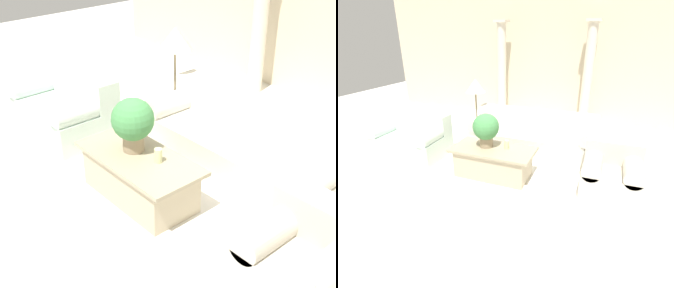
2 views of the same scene
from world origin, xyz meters
TOP-DOWN VIEW (x-y plane):
  - ground_plane at (0.00, 0.00)m, footprint 16.00×16.00m
  - wall_back at (0.00, 3.15)m, footprint 10.00×0.06m
  - sofa_long at (0.18, 0.78)m, footprint 2.48×0.87m
  - loveseat at (-2.03, -0.23)m, footprint 1.43×0.87m
  - coffee_table at (-0.15, -0.47)m, footprint 1.38×0.68m
  - potted_plant at (-0.29, -0.43)m, footprint 0.44×0.44m
  - pillar_candle at (0.07, -0.39)m, footprint 0.08×0.08m
  - floor_lamp at (-1.15, 0.90)m, footprint 0.44×0.44m
  - column_left at (-1.28, 2.71)m, footprint 0.33×0.33m
  - column_right at (0.98, 2.71)m, footprint 0.33×0.33m
  - armchair at (1.72, -0.27)m, footprint 0.84×0.80m

SIDE VIEW (x-z plane):
  - ground_plane at x=0.00m, z-range 0.00..0.00m
  - coffee_table at x=-0.15m, z-range 0.01..0.50m
  - sofa_long at x=0.18m, z-range -0.07..0.72m
  - loveseat at x=-2.03m, z-range -0.06..0.73m
  - armchair at x=1.72m, z-range -0.04..0.72m
  - pillar_candle at x=0.07m, z-range 0.50..0.64m
  - potted_plant at x=-0.29m, z-range 0.54..1.11m
  - floor_lamp at x=-1.15m, z-range 0.48..1.85m
  - column_left at x=-1.28m, z-range 0.03..2.58m
  - column_right at x=0.98m, z-range 0.03..2.58m
  - wall_back at x=0.00m, z-range 0.00..3.20m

